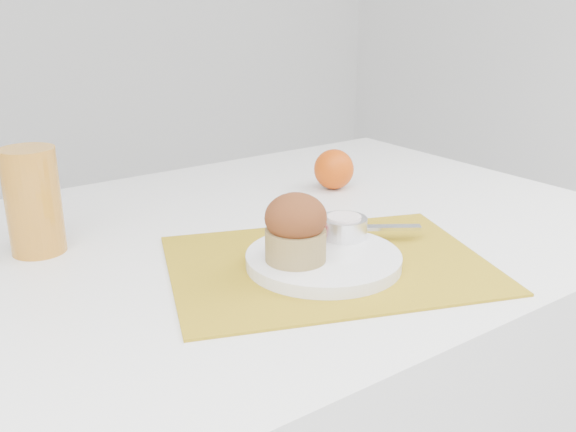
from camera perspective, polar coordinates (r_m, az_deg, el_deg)
placemat at (r=0.86m, az=3.59°, el=-4.27°), size 0.50×0.43×0.00m
plate at (r=0.85m, az=3.17°, el=-3.88°), size 0.25×0.25×0.02m
ramekin at (r=0.90m, az=4.98°, el=-1.00°), size 0.08×0.08×0.03m
cream at (r=0.89m, az=5.01°, el=-0.17°), size 0.06×0.06×0.01m
raspberry_near at (r=0.88m, az=1.96°, el=-1.57°), size 0.02×0.02×0.02m
raspberry_far at (r=0.89m, az=3.17°, el=-1.52°), size 0.02×0.02×0.02m
butter_knife at (r=0.93m, az=5.80°, el=-1.06°), size 0.17×0.12×0.00m
orange at (r=1.18m, az=4.10°, el=4.17°), size 0.07×0.07×0.07m
juice_glass at (r=0.94m, az=-21.71°, el=1.24°), size 0.08×0.08×0.15m
muffin at (r=0.81m, az=0.69°, el=-1.10°), size 0.09×0.09×0.09m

